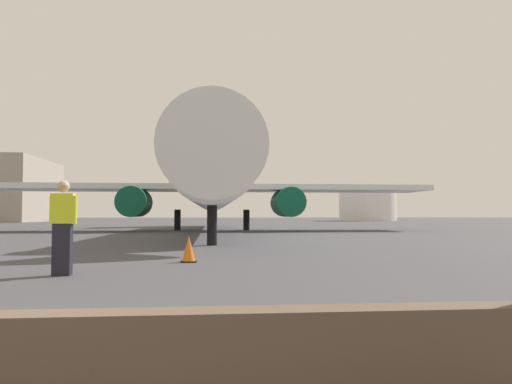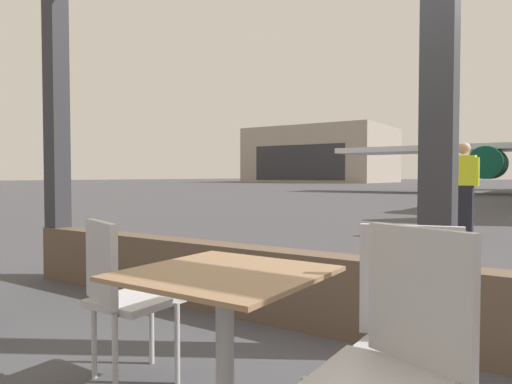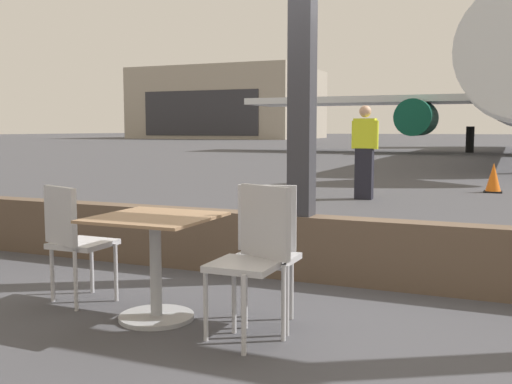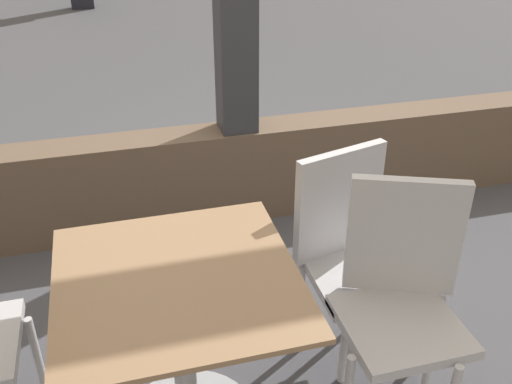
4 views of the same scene
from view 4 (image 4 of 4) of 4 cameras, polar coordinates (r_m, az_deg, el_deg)
name	(u,v)px [view 4 (image 4 of 4)]	position (r m, az deg, el deg)	size (l,w,h in m)	color
dining_table	(183,347)	(2.08, -7.24, -14.98)	(0.78, 0.78, 0.72)	#8C6B4C
cafe_chair_window_right	(401,289)	(2.12, 14.14, -9.26)	(0.50, 0.50, 0.96)	#B2B2B7
cafe_chair_aisle_left	(351,246)	(2.33, 9.34, -5.31)	(0.47, 0.47, 0.93)	#B2B2B7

